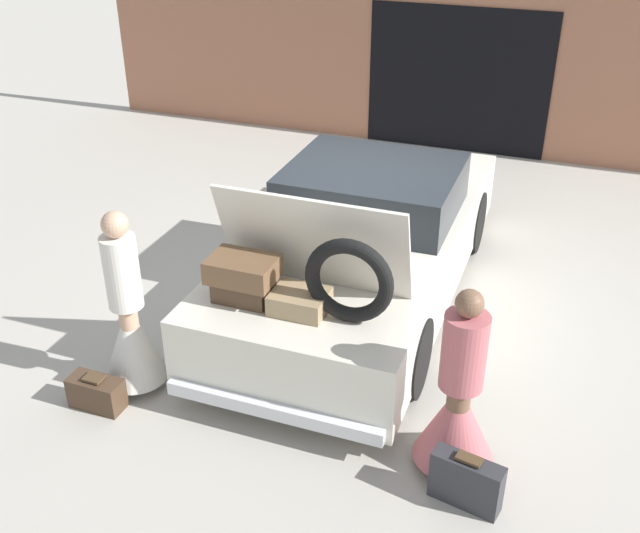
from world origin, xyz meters
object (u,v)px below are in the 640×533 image
(car, at_px, (363,243))
(suitcase_beside_left_person, at_px, (97,393))
(person_left, at_px, (130,326))
(suitcase_beside_right_person, at_px, (466,482))
(person_right, at_px, (458,407))

(car, relative_size, suitcase_beside_left_person, 10.12)
(person_left, bearing_deg, car, 139.12)
(suitcase_beside_right_person, bearing_deg, person_left, 172.81)
(car, distance_m, person_right, 2.59)
(car, distance_m, person_left, 2.58)
(person_left, height_order, person_right, person_left)
(person_left, relative_size, suitcase_beside_right_person, 3.10)
(person_right, distance_m, suitcase_beside_right_person, 0.54)
(suitcase_beside_right_person, bearing_deg, car, 122.15)
(person_right, relative_size, suitcase_beside_right_person, 2.87)
(suitcase_beside_left_person, xyz_separation_m, suitcase_beside_right_person, (3.16, 0.01, 0.06))
(car, height_order, person_left, car)
(car, bearing_deg, suitcase_beside_left_person, -121.62)
(suitcase_beside_left_person, distance_m, suitcase_beside_right_person, 3.16)
(car, distance_m, suitcase_beside_right_person, 3.03)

